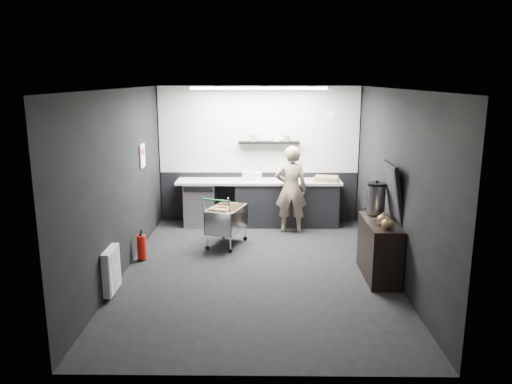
{
  "coord_description": "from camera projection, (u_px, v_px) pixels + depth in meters",
  "views": [
    {
      "loc": [
        0.07,
        -7.11,
        2.85
      ],
      "look_at": [
        -0.03,
        0.4,
        1.13
      ],
      "focal_mm": 35.0,
      "sensor_mm": 36.0,
      "label": 1
    }
  ],
  "objects": [
    {
      "name": "ceiling_strip",
      "position": [
        259.0,
        88.0,
        8.77
      ],
      "size": [
        2.4,
        0.2,
        0.04
      ],
      "primitive_type": "cube",
      "color": "white",
      "rests_on": "ceiling"
    },
    {
      "name": "floor",
      "position": [
        257.0,
        270.0,
        7.57
      ],
      "size": [
        5.5,
        5.5,
        0.0
      ],
      "primitive_type": "plane",
      "color": "black",
      "rests_on": "ground"
    },
    {
      "name": "wall_right",
      "position": [
        395.0,
        184.0,
        7.24
      ],
      "size": [
        0.0,
        5.5,
        5.5
      ],
      "primitive_type": "plane",
      "rotation": [
        1.57,
        0.0,
        -1.57
      ],
      "color": "black",
      "rests_on": "floor"
    },
    {
      "name": "shopping_cart",
      "position": [
        226.0,
        221.0,
        8.61
      ],
      "size": [
        0.75,
        1.0,
        0.92
      ],
      "color": "silver",
      "rests_on": "floor"
    },
    {
      "name": "ceiling",
      "position": [
        258.0,
        89.0,
        6.96
      ],
      "size": [
        5.5,
        5.5,
        0.0
      ],
      "primitive_type": "plane",
      "rotation": [
        3.14,
        0.0,
        0.0
      ],
      "color": "white",
      "rests_on": "wall_back"
    },
    {
      "name": "kitchen_wall_panel",
      "position": [
        259.0,
        130.0,
        9.81
      ],
      "size": [
        3.95,
        0.02,
        1.7
      ],
      "primitive_type": "cube",
      "color": "beige",
      "rests_on": "wall_back"
    },
    {
      "name": "poster",
      "position": [
        142.0,
        156.0,
        8.51
      ],
      "size": [
        0.02,
        0.3,
        0.4
      ],
      "primitive_type": "cube",
      "color": "white",
      "rests_on": "wall_left"
    },
    {
      "name": "poster_red_band",
      "position": [
        143.0,
        152.0,
        8.49
      ],
      "size": [
        0.02,
        0.22,
        0.1
      ],
      "primitive_type": "cube",
      "color": "red",
      "rests_on": "poster"
    },
    {
      "name": "cardboard_box",
      "position": [
        326.0,
        179.0,
        9.65
      ],
      "size": [
        0.5,
        0.42,
        0.09
      ],
      "primitive_type": "cube",
      "rotation": [
        0.0,
        0.0,
        -0.21
      ],
      "color": "#8F704C",
      "rests_on": "prep_counter"
    },
    {
      "name": "wall_clock",
      "position": [
        331.0,
        115.0,
        9.72
      ],
      "size": [
        0.2,
        0.03,
        0.2
      ],
      "primitive_type": "cylinder",
      "rotation": [
        1.57,
        0.0,
        0.0
      ],
      "color": "white",
      "rests_on": "wall_back"
    },
    {
      "name": "dado_panel",
      "position": [
        259.0,
        197.0,
        10.11
      ],
      "size": [
        3.95,
        0.02,
        1.0
      ],
      "primitive_type": "cube",
      "color": "black",
      "rests_on": "wall_back"
    },
    {
      "name": "pink_tub",
      "position": [
        247.0,
        176.0,
        9.71
      ],
      "size": [
        0.18,
        0.18,
        0.18
      ],
      "primitive_type": "cylinder",
      "color": "white",
      "rests_on": "prep_counter"
    },
    {
      "name": "floating_shelf",
      "position": [
        269.0,
        142.0,
        9.75
      ],
      "size": [
        1.2,
        0.22,
        0.04
      ],
      "primitive_type": "cube",
      "color": "black",
      "rests_on": "wall_back"
    },
    {
      "name": "wall_front",
      "position": [
        255.0,
        245.0,
        4.58
      ],
      "size": [
        5.5,
        0.0,
        5.5
      ],
      "primitive_type": "plane",
      "rotation": [
        -1.57,
        0.0,
        0.0
      ],
      "color": "black",
      "rests_on": "floor"
    },
    {
      "name": "sideboard",
      "position": [
        380.0,
        241.0,
        7.24
      ],
      "size": [
        0.48,
        1.12,
        1.68
      ],
      "color": "black",
      "rests_on": "floor"
    },
    {
      "name": "wall_back",
      "position": [
        259.0,
        155.0,
        9.94
      ],
      "size": [
        5.5,
        0.0,
        5.5
      ],
      "primitive_type": "plane",
      "rotation": [
        1.57,
        0.0,
        0.0
      ],
      "color": "black",
      "rests_on": "floor"
    },
    {
      "name": "wall_left",
      "position": [
        121.0,
        183.0,
        7.29
      ],
      "size": [
        0.0,
        5.5,
        5.5
      ],
      "primitive_type": "plane",
      "rotation": [
        1.57,
        0.0,
        1.57
      ],
      "color": "black",
      "rests_on": "floor"
    },
    {
      "name": "fire_extinguisher",
      "position": [
        142.0,
        246.0,
        7.94
      ],
      "size": [
        0.15,
        0.15,
        0.48
      ],
      "color": "red",
      "rests_on": "floor"
    },
    {
      "name": "white_container",
      "position": [
        256.0,
        177.0,
        9.66
      ],
      "size": [
        0.23,
        0.21,
        0.17
      ],
      "primitive_type": "cube",
      "rotation": [
        0.0,
        0.0,
        0.41
      ],
      "color": "white",
      "rests_on": "prep_counter"
    },
    {
      "name": "person",
      "position": [
        291.0,
        189.0,
        9.29
      ],
      "size": [
        0.62,
        0.42,
        1.64
      ],
      "primitive_type": "imported",
      "rotation": [
        0.0,
        0.0,
        3.09
      ],
      "color": "#C1B199",
      "rests_on": "floor"
    },
    {
      "name": "prep_counter",
      "position": [
        266.0,
        202.0,
        9.82
      ],
      "size": [
        3.2,
        0.61,
        0.9
      ],
      "color": "black",
      "rests_on": "floor"
    },
    {
      "name": "radiator",
      "position": [
        111.0,
        270.0,
        6.63
      ],
      "size": [
        0.1,
        0.5,
        0.6
      ],
      "primitive_type": "cube",
      "color": "white",
      "rests_on": "wall_left"
    }
  ]
}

